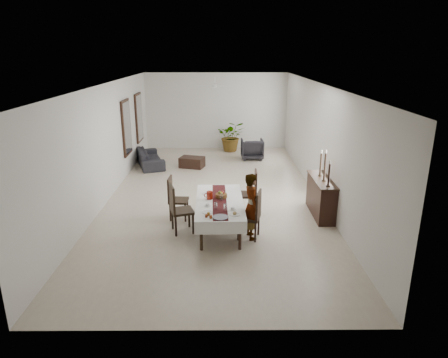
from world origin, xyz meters
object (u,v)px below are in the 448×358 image
(red_pitcher, at_px, (210,195))
(sofa, at_px, (150,158))
(dining_table_top, at_px, (220,202))
(woman, at_px, (252,206))
(sideboard_body, at_px, (321,197))

(red_pitcher, height_order, sofa, red_pitcher)
(dining_table_top, xyz_separation_m, red_pitcher, (-0.24, 0.13, 0.13))
(woman, height_order, sideboard_body, woman)
(sideboard_body, xyz_separation_m, sofa, (-5.20, 4.69, -0.17))
(woman, relative_size, sofa, 0.75)
(red_pitcher, height_order, woman, woman)
(woman, relative_size, sideboard_body, 0.97)
(sideboard_body, bearing_deg, red_pitcher, -165.62)
(red_pitcher, xyz_separation_m, sofa, (-2.36, 5.42, -0.51))
(dining_table_top, xyz_separation_m, sofa, (-2.60, 5.56, -0.38))
(red_pitcher, distance_m, sideboard_body, 2.94)
(red_pitcher, bearing_deg, sofa, 113.55)
(dining_table_top, bearing_deg, sofa, 113.67)
(dining_table_top, relative_size, sideboard_body, 1.43)
(red_pitcher, distance_m, sofa, 5.94)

